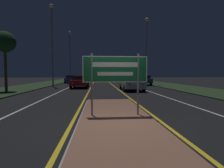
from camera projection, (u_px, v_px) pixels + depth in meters
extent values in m
plane|color=black|center=(119.00, 126.00, 5.50)|extent=(160.00, 160.00, 0.00)
cube|color=#999993|center=(115.00, 117.00, 6.62)|extent=(2.66, 8.29, 0.05)
cube|color=brown|center=(115.00, 116.00, 6.62)|extent=(2.54, 8.17, 0.10)
cube|color=#23381E|center=(35.00, 85.00, 24.64)|extent=(5.00, 100.00, 0.08)
cube|color=#23381E|center=(166.00, 85.00, 26.16)|extent=(5.00, 100.00, 0.08)
cube|color=gold|center=(93.00, 84.00, 30.26)|extent=(0.12, 70.00, 0.01)
cube|color=gold|center=(110.00, 83.00, 30.50)|extent=(0.12, 70.00, 0.01)
cube|color=silver|center=(77.00, 84.00, 30.04)|extent=(0.12, 70.00, 0.01)
cube|color=silver|center=(126.00, 83.00, 30.72)|extent=(0.12, 70.00, 0.01)
cube|color=silver|center=(60.00, 84.00, 29.80)|extent=(0.10, 70.00, 0.01)
cube|color=silver|center=(142.00, 83.00, 30.95)|extent=(0.10, 70.00, 0.01)
cylinder|color=gray|center=(92.00, 85.00, 6.48)|extent=(0.07, 0.07, 2.31)
cylinder|color=gray|center=(138.00, 84.00, 6.62)|extent=(0.07, 0.07, 2.31)
cube|color=#146033|center=(115.00, 69.00, 6.52)|extent=(2.42, 0.04, 0.97)
cube|color=white|center=(115.00, 69.00, 6.50)|extent=(2.42, 0.00, 0.97)
cube|color=#146033|center=(115.00, 69.00, 6.49)|extent=(2.35, 0.01, 0.91)
cube|color=white|center=(115.00, 65.00, 6.48)|extent=(1.69, 0.01, 0.17)
cube|color=white|center=(115.00, 74.00, 6.50)|extent=(1.33, 0.01, 0.14)
cylinder|color=gray|center=(52.00, 48.00, 22.21)|extent=(0.18, 0.18, 10.03)
sphere|color=#F9EAC6|center=(52.00, 6.00, 21.91)|extent=(0.53, 0.53, 0.53)
cylinder|color=gray|center=(70.00, 58.00, 34.90)|extent=(0.18, 0.18, 9.76)
sphere|color=#F9EAC6|center=(70.00, 32.00, 34.61)|extent=(0.53, 0.53, 0.53)
cylinder|color=gray|center=(146.00, 53.00, 26.33)|extent=(0.18, 0.18, 9.59)
sphere|color=#F9EAC6|center=(147.00, 20.00, 26.05)|extent=(0.56, 0.56, 0.56)
cube|color=#B7B7BC|center=(132.00, 84.00, 17.45)|extent=(1.89, 4.33, 0.69)
cube|color=black|center=(132.00, 79.00, 17.16)|extent=(1.66, 2.25, 0.41)
sphere|color=red|center=(130.00, 84.00, 15.26)|extent=(0.14, 0.14, 0.14)
sphere|color=red|center=(143.00, 84.00, 15.36)|extent=(0.14, 0.14, 0.14)
cylinder|color=black|center=(121.00, 87.00, 18.73)|extent=(0.22, 0.61, 0.61)
cylinder|color=black|center=(137.00, 86.00, 18.88)|extent=(0.22, 0.61, 0.61)
cylinder|color=black|center=(125.00, 89.00, 16.06)|extent=(0.22, 0.61, 0.61)
cylinder|color=black|center=(144.00, 88.00, 16.20)|extent=(0.22, 0.61, 0.61)
cube|color=navy|center=(143.00, 80.00, 26.07)|extent=(1.71, 4.42, 0.66)
cube|color=black|center=(143.00, 77.00, 25.78)|extent=(1.51, 2.30, 0.43)
sphere|color=red|center=(143.00, 80.00, 23.84)|extent=(0.14, 0.14, 0.14)
sphere|color=red|center=(151.00, 80.00, 23.93)|extent=(0.14, 0.14, 0.14)
cylinder|color=black|center=(135.00, 82.00, 27.39)|extent=(0.22, 0.72, 0.72)
cylinder|color=black|center=(146.00, 82.00, 27.52)|extent=(0.22, 0.72, 0.72)
cylinder|color=black|center=(140.00, 83.00, 24.66)|extent=(0.22, 0.72, 0.72)
cylinder|color=black|center=(151.00, 83.00, 24.79)|extent=(0.22, 0.72, 0.72)
cube|color=silver|center=(132.00, 80.00, 33.91)|extent=(1.83, 4.11, 0.55)
cube|color=black|center=(132.00, 77.00, 33.63)|extent=(1.61, 2.14, 0.42)
sphere|color=red|center=(131.00, 80.00, 31.83)|extent=(0.14, 0.14, 0.14)
sphere|color=red|center=(137.00, 79.00, 31.92)|extent=(0.14, 0.14, 0.14)
cylinder|color=black|center=(127.00, 81.00, 35.12)|extent=(0.22, 0.61, 0.61)
cylinder|color=black|center=(135.00, 81.00, 35.26)|extent=(0.22, 0.61, 0.61)
cylinder|color=black|center=(129.00, 81.00, 32.58)|extent=(0.22, 0.61, 0.61)
cylinder|color=black|center=(138.00, 81.00, 32.72)|extent=(0.22, 0.61, 0.61)
cube|color=maroon|center=(80.00, 82.00, 20.90)|extent=(1.83, 4.67, 0.62)
cube|color=black|center=(80.00, 78.00, 21.15)|extent=(1.61, 2.43, 0.46)
sphere|color=white|center=(72.00, 83.00, 18.55)|extent=(0.14, 0.14, 0.14)
sphere|color=white|center=(83.00, 82.00, 18.64)|extent=(0.14, 0.14, 0.14)
cylinder|color=black|center=(71.00, 86.00, 19.41)|extent=(0.22, 0.71, 0.71)
cylinder|color=black|center=(87.00, 86.00, 19.55)|extent=(0.22, 0.71, 0.71)
cylinder|color=black|center=(74.00, 84.00, 22.29)|extent=(0.22, 0.71, 0.71)
cylinder|color=black|center=(88.00, 84.00, 22.43)|extent=(0.22, 0.71, 0.71)
cube|color=navy|center=(71.00, 80.00, 31.76)|extent=(1.74, 4.02, 0.67)
cube|color=black|center=(71.00, 77.00, 31.97)|extent=(1.53, 2.09, 0.41)
sphere|color=white|center=(66.00, 79.00, 29.73)|extent=(0.14, 0.14, 0.14)
sphere|color=white|center=(72.00, 79.00, 29.82)|extent=(0.14, 0.14, 0.14)
cylinder|color=black|center=(65.00, 82.00, 30.47)|extent=(0.22, 0.63, 0.63)
cylinder|color=black|center=(75.00, 82.00, 30.60)|extent=(0.22, 0.63, 0.63)
cylinder|color=black|center=(68.00, 81.00, 32.95)|extent=(0.22, 0.63, 0.63)
cylinder|color=black|center=(76.00, 81.00, 33.08)|extent=(0.22, 0.63, 0.63)
cube|color=#B7B7BC|center=(90.00, 78.00, 43.66)|extent=(1.87, 4.68, 0.66)
cube|color=black|center=(90.00, 76.00, 43.91)|extent=(1.65, 2.43, 0.46)
sphere|color=white|center=(87.00, 78.00, 41.30)|extent=(0.14, 0.14, 0.14)
sphere|color=white|center=(92.00, 78.00, 41.39)|extent=(0.14, 0.14, 0.14)
cylinder|color=black|center=(86.00, 79.00, 42.16)|extent=(0.22, 0.66, 0.66)
cylinder|color=black|center=(93.00, 79.00, 42.31)|extent=(0.22, 0.66, 0.66)
cylinder|color=black|center=(86.00, 79.00, 45.05)|extent=(0.22, 0.66, 0.66)
cylinder|color=black|center=(93.00, 79.00, 45.19)|extent=(0.22, 0.66, 0.66)
cylinder|color=#4C3823|center=(6.00, 69.00, 15.91)|extent=(0.24, 0.24, 4.06)
sphere|color=#19381E|center=(5.00, 42.00, 15.77)|extent=(1.90, 1.90, 1.90)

